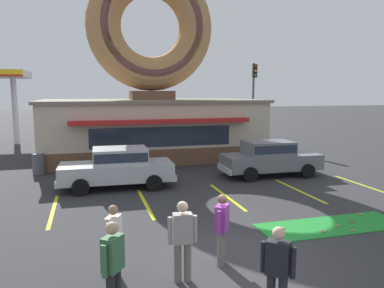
{
  "coord_description": "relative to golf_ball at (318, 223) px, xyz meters",
  "views": [
    {
      "loc": [
        -3.32,
        -7.46,
        3.82
      ],
      "look_at": [
        0.21,
        5.0,
        2.0
      ],
      "focal_mm": 35.0,
      "sensor_mm": 36.0,
      "label": 1
    }
  ],
  "objects": [
    {
      "name": "mini_donut_far_centre",
      "position": [
        -0.26,
        -0.62,
        -0.0
      ],
      "size": [
        0.13,
        0.13,
        0.04
      ],
      "primitive_type": "torus",
      "color": "#D8667F",
      "rests_on": "putting_mat"
    },
    {
      "name": "golf_ball",
      "position": [
        0.0,
        0.0,
        0.0
      ],
      "size": [
        0.04,
        0.04,
        0.04
      ],
      "primitive_type": "sphere",
      "color": "white",
      "rests_on": "putting_mat"
    },
    {
      "name": "mini_donut_near_left",
      "position": [
        -1.2,
        -0.09,
        -0.0
      ],
      "size": [
        0.13,
        0.13,
        0.04
      ],
      "primitive_type": "torus",
      "color": "#D17F47",
      "rests_on": "putting_mat"
    },
    {
      "name": "pedestrian_blue_sweater_man",
      "position": [
        -3.38,
        -3.76,
        0.85
      ],
      "size": [
        0.46,
        0.43,
        1.62
      ],
      "color": "#232328",
      "rests_on": "ground"
    },
    {
      "name": "pedestrian_clipboard_woman",
      "position": [
        -6.01,
        -2.92,
        0.88
      ],
      "size": [
        0.42,
        0.5,
        1.68
      ],
      "color": "#232328",
      "rests_on": "ground"
    },
    {
      "name": "ground_plane",
      "position": [
        -3.03,
        -1.56,
        -0.05
      ],
      "size": [
        160.0,
        160.0,
        0.0
      ],
      "primitive_type": "plane",
      "color": "#2D2D30"
    },
    {
      "name": "pedestrian_leather_jacket_man",
      "position": [
        -3.57,
        -1.61,
        0.83
      ],
      "size": [
        0.41,
        0.51,
        1.61
      ],
      "color": "slate",
      "rests_on": "ground"
    },
    {
      "name": "donut_shop_building",
      "position": [
        -2.69,
        12.39,
        3.69
      ],
      "size": [
        12.3,
        6.75,
        10.96
      ],
      "color": "brown",
      "rests_on": "ground"
    },
    {
      "name": "mini_donut_mid_left",
      "position": [
        -1.44,
        -0.32,
        -0.0
      ],
      "size": [
        0.13,
        0.13,
        0.04
      ],
      "primitive_type": "torus",
      "color": "#D8667F",
      "rests_on": "putting_mat"
    },
    {
      "name": "parking_stripe_far_left",
      "position": [
        -7.5,
        3.44,
        -0.05
      ],
      "size": [
        0.12,
        3.6,
        0.01
      ],
      "primitive_type": "cube",
      "color": "yellow",
      "rests_on": "ground"
    },
    {
      "name": "car_silver",
      "position": [
        -5.21,
        5.86,
        0.82
      ],
      "size": [
        4.61,
        2.08,
        1.6
      ],
      "color": "#B2B5BA",
      "rests_on": "ground"
    },
    {
      "name": "putting_mat",
      "position": [
        0.28,
        -0.23,
        -0.04
      ],
      "size": [
        4.28,
        1.42,
        0.03
      ],
      "primitive_type": "cube",
      "color": "#1E842D",
      "rests_on": "ground"
    },
    {
      "name": "mini_donut_near_right",
      "position": [
        0.4,
        -0.36,
        -0.0
      ],
      "size": [
        0.13,
        0.13,
        0.04
      ],
      "primitive_type": "torus",
      "color": "#A5724C",
      "rests_on": "putting_mat"
    },
    {
      "name": "parking_stripe_centre",
      "position": [
        1.5,
        3.44,
        -0.05
      ],
      "size": [
        0.12,
        3.6,
        0.01
      ],
      "primitive_type": "cube",
      "color": "yellow",
      "rests_on": "ground"
    },
    {
      "name": "trash_bin",
      "position": [
        -8.57,
        9.33,
        0.45
      ],
      "size": [
        0.57,
        0.57,
        0.97
      ],
      "color": "#51565B",
      "rests_on": "ground"
    },
    {
      "name": "mini_donut_mid_centre",
      "position": [
        1.01,
        -0.18,
        -0.0
      ],
      "size": [
        0.13,
        0.13,
        0.04
      ],
      "primitive_type": "torus",
      "color": "brown",
      "rests_on": "putting_mat"
    },
    {
      "name": "parking_stripe_mid_right",
      "position": [
        4.5,
        3.44,
        -0.05
      ],
      "size": [
        0.12,
        3.6,
        0.01
      ],
      "primitive_type": "cube",
      "color": "yellow",
      "rests_on": "ground"
    },
    {
      "name": "mini_donut_far_left",
      "position": [
        0.54,
        -0.79,
        -0.0
      ],
      "size": [
        0.13,
        0.13,
        0.04
      ],
      "primitive_type": "torus",
      "color": "#A5724C",
      "rests_on": "putting_mat"
    },
    {
      "name": "car_grey",
      "position": [
        1.62,
        6.14,
        0.82
      ],
      "size": [
        4.59,
        2.05,
        1.6
      ],
      "color": "slate",
      "rests_on": "ground"
    },
    {
      "name": "parking_stripe_left",
      "position": [
        -4.5,
        3.44,
        -0.05
      ],
      "size": [
        0.12,
        3.6,
        0.01
      ],
      "primitive_type": "cube",
      "color": "yellow",
      "rests_on": "ground"
    },
    {
      "name": "pedestrian_hooded_kid",
      "position": [
        -4.59,
        -2.11,
        0.88
      ],
      "size": [
        0.59,
        0.27,
        1.68
      ],
      "color": "slate",
      "rests_on": "ground"
    },
    {
      "name": "traffic_light_pole",
      "position": [
        5.14,
        15.52,
        3.66
      ],
      "size": [
        0.28,
        0.47,
        5.8
      ],
      "color": "#595B60",
      "rests_on": "ground"
    },
    {
      "name": "pedestrian_beanie_man",
      "position": [
        -5.9,
        -1.58,
        0.8
      ],
      "size": [
        0.37,
        0.55,
        1.56
      ],
      "color": "#7F7056",
      "rests_on": "ground"
    },
    {
      "name": "parking_stripe_mid_left",
      "position": [
        -1.5,
        3.44,
        -0.05
      ],
      "size": [
        0.12,
        3.6,
        0.01
      ],
      "primitive_type": "cube",
      "color": "yellow",
      "rests_on": "ground"
    },
    {
      "name": "mini_donut_mid_right",
      "position": [
        1.75,
        0.34,
        -0.0
      ],
      "size": [
        0.13,
        0.13,
        0.04
      ],
      "primitive_type": "torus",
      "color": "#D17F47",
      "rests_on": "putting_mat"
    }
  ]
}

